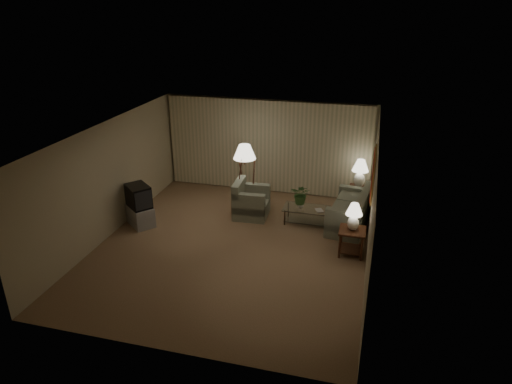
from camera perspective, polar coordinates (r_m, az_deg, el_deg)
ground at (r=10.57m, az=-2.96°, el=-6.76°), size 7.00×7.00×0.00m
room_shell at (r=11.18m, az=-0.71°, el=4.79°), size 6.04×7.02×2.72m
sofa at (r=11.51m, az=11.56°, el=-2.53°), size 1.89×1.27×0.75m
armchair at (r=11.82m, az=-0.58°, el=-1.32°), size 0.98×0.93×0.75m
side_table_near at (r=10.28m, az=11.89°, el=-5.56°), size 0.57×0.57×0.60m
side_table_far at (r=12.60m, az=12.63°, el=-0.19°), size 0.49×0.41×0.60m
table_lamp_near at (r=10.03m, az=12.15°, el=-2.77°), size 0.37×0.37×0.63m
table_lamp_far at (r=12.36m, az=12.89°, el=2.58°), size 0.44×0.44×0.76m
coffee_table at (r=11.54m, az=6.31°, el=-2.63°), size 1.15×0.63×0.41m
tv_cabinet at (r=11.77m, az=-14.24°, el=-2.85°), size 1.24×1.23×0.50m
crt_tv at (r=11.56m, az=-14.49°, el=-0.49°), size 1.10×1.10×0.56m
floor_lamp at (r=11.97m, az=-1.40°, el=1.97°), size 0.59×0.59×1.81m
ottoman at (r=11.95m, az=-1.69°, el=-1.95°), size 0.74×0.74×0.40m
vase at (r=11.47m, az=5.61°, el=-1.59°), size 0.16×0.16×0.15m
flowers at (r=11.33m, az=5.68°, el=-0.04°), size 0.53×0.47×0.52m
book at (r=11.36m, az=7.51°, el=-2.31°), size 0.25×0.28×0.02m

